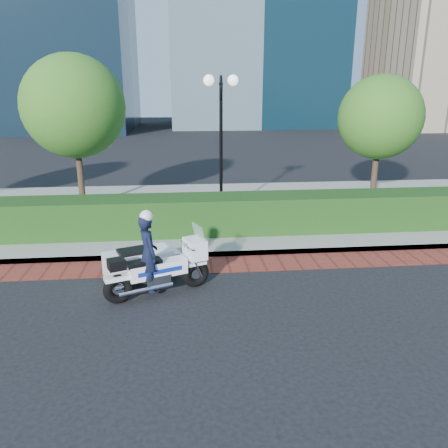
{
  "coord_description": "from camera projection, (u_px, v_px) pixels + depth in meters",
  "views": [
    {
      "loc": [
        -0.21,
        -7.98,
        3.94
      ],
      "look_at": [
        0.73,
        1.51,
        1.0
      ],
      "focal_mm": 35.0,
      "sensor_mm": 36.0,
      "label": 1
    }
  ],
  "objects": [
    {
      "name": "ground",
      "position": [
        195.0,
        294.0,
        8.77
      ],
      "size": [
        120.0,
        120.0,
        0.0
      ],
      "primitive_type": "plane",
      "color": "black",
      "rests_on": "ground"
    },
    {
      "name": "brick_strip",
      "position": [
        193.0,
        266.0,
        10.19
      ],
      "size": [
        60.0,
        1.0,
        0.01
      ],
      "primitive_type": "cube",
      "color": "maroon",
      "rests_on": "ground"
    },
    {
      "name": "sidewalk",
      "position": [
        189.0,
        212.0,
        14.45
      ],
      "size": [
        60.0,
        8.0,
        0.15
      ],
      "primitive_type": "cube",
      "color": "gray",
      "rests_on": "ground"
    },
    {
      "name": "hedge_main",
      "position": [
        190.0,
        215.0,
        12.0
      ],
      "size": [
        18.0,
        1.2,
        1.0
      ],
      "primitive_type": "cube",
      "color": "black",
      "rests_on": "sidewalk"
    },
    {
      "name": "lamppost",
      "position": [
        221.0,
        124.0,
        12.94
      ],
      "size": [
        1.02,
        0.7,
        4.21
      ],
      "color": "black",
      "rests_on": "sidewalk"
    },
    {
      "name": "tree_b",
      "position": [
        74.0,
        107.0,
        13.61
      ],
      "size": [
        3.2,
        3.2,
        4.89
      ],
      "color": "#332319",
      "rests_on": "sidewalk"
    },
    {
      "name": "tree_c",
      "position": [
        380.0,
        117.0,
        14.66
      ],
      "size": [
        2.8,
        2.8,
        4.3
      ],
      "color": "#332319",
      "rests_on": "sidewalk"
    },
    {
      "name": "police_motorcycle",
      "position": [
        148.0,
        262.0,
        8.82
      ],
      "size": [
        2.26,
        1.67,
        1.78
      ],
      "rotation": [
        0.0,
        0.0,
        0.38
      ],
      "color": "black",
      "rests_on": "ground"
    }
  ]
}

